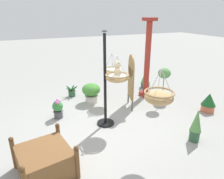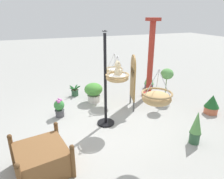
% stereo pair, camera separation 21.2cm
% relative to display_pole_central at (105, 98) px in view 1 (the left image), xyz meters
% --- Properties ---
extents(ground_plane, '(40.00, 40.00, 0.00)m').
position_rel_display_pole_central_xyz_m(ground_plane, '(0.23, -0.01, -0.72)').
color(ground_plane, '#9E9E99').
extents(display_pole_central, '(0.44, 0.44, 2.35)m').
position_rel_display_pole_central_xyz_m(display_pole_central, '(0.00, 0.00, 0.00)').
color(display_pole_central, black).
rests_on(display_pole_central, ground).
extents(hanging_basket_with_teddy, '(0.57, 0.57, 0.61)m').
position_rel_display_pole_central_xyz_m(hanging_basket_with_teddy, '(0.15, 0.25, 0.56)').
color(hanging_basket_with_teddy, tan).
extents(teddy_bear, '(0.27, 0.25, 0.39)m').
position_rel_display_pole_central_xyz_m(teddy_bear, '(0.15, 0.27, 0.73)').
color(teddy_bear, beige).
extents(hanging_basket_left_high, '(0.56, 0.56, 0.66)m').
position_rel_display_pole_central_xyz_m(hanging_basket_left_high, '(-1.24, 0.73, 0.30)').
color(hanging_basket_left_high, tan).
extents(hanging_basket_right_low, '(0.57, 0.57, 0.66)m').
position_rel_display_pole_central_xyz_m(hanging_basket_right_low, '(1.53, 0.45, 0.54)').
color(hanging_basket_right_low, tan).
extents(greenhouse_pillar_right, '(0.35, 0.35, 2.58)m').
position_rel_display_pole_central_xyz_m(greenhouse_pillar_right, '(-1.23, 2.01, 0.52)').
color(greenhouse_pillar_right, '#9E2D23').
rests_on(greenhouse_pillar_right, ground).
extents(wooden_planter_box, '(1.11, 1.08, 0.67)m').
position_rel_display_pole_central_xyz_m(wooden_planter_box, '(1.18, -1.65, -0.45)').
color(wooden_planter_box, brown).
rests_on(wooden_planter_box, ground).
extents(potted_plant_fern_front, '(0.39, 0.43, 0.37)m').
position_rel_display_pole_central_xyz_m(potted_plant_fern_front, '(-2.21, -0.35, -0.57)').
color(potted_plant_fern_front, '#2D5638').
rests_on(potted_plant_fern_front, ground).
extents(potted_plant_tall_leafy, '(0.38, 0.38, 1.18)m').
position_rel_display_pole_central_xyz_m(potted_plant_tall_leafy, '(-0.40, 2.08, -0.09)').
color(potted_plant_tall_leafy, beige).
rests_on(potted_plant_tall_leafy, ground).
extents(potted_plant_bushy_green, '(0.28, 0.28, 0.53)m').
position_rel_display_pole_central_xyz_m(potted_plant_bushy_green, '(-0.83, -1.06, -0.45)').
color(potted_plant_bushy_green, '#4C4C51').
rests_on(potted_plant_bushy_green, ground).
extents(potted_plant_small_succulent, '(0.36, 0.36, 0.66)m').
position_rel_display_pole_central_xyz_m(potted_plant_small_succulent, '(-1.93, 2.44, -0.39)').
color(potted_plant_small_succulent, '#4C4C51').
rests_on(potted_plant_small_succulent, ground).
extents(potted_plant_conical_shrub, '(0.41, 0.41, 0.56)m').
position_rel_display_pole_central_xyz_m(potted_plant_conical_shrub, '(0.55, 3.01, -0.44)').
color(potted_plant_conical_shrub, '#BC6042').
rests_on(potted_plant_conical_shrub, ground).
extents(potted_plant_trailing_ivy, '(0.58, 0.58, 0.62)m').
position_rel_display_pole_central_xyz_m(potted_plant_trailing_ivy, '(-1.47, 0.11, -0.36)').
color(potted_plant_trailing_ivy, beige).
rests_on(potted_plant_trailing_ivy, ground).
extents(potted_plant_broad_leaf, '(0.26, 0.26, 0.77)m').
position_rel_display_pole_central_xyz_m(potted_plant_broad_leaf, '(1.51, 1.54, -0.33)').
color(potted_plant_broad_leaf, '#2D5638').
rests_on(potted_plant_broad_leaf, ground).
extents(display_sign_board, '(0.66, 0.24, 1.61)m').
position_rel_display_pole_central_xyz_m(display_sign_board, '(-0.65, 1.08, 0.23)').
color(display_sign_board, olive).
rests_on(display_sign_board, ground).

